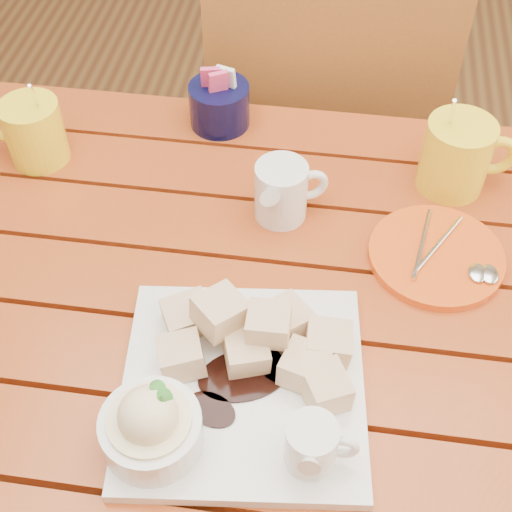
% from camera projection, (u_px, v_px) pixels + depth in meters
% --- Properties ---
extents(table, '(1.20, 0.79, 0.75)m').
position_uv_depth(table, '(237.00, 338.00, 1.01)').
color(table, maroon).
rests_on(table, ground).
extents(dessert_plate, '(0.31, 0.31, 0.11)m').
position_uv_depth(dessert_plate, '(226.00, 389.00, 0.79)').
color(dessert_plate, white).
rests_on(dessert_plate, table).
extents(coffee_mug_left, '(0.13, 0.09, 0.15)m').
position_uv_depth(coffee_mug_left, '(33.00, 131.00, 1.06)').
color(coffee_mug_left, yellow).
rests_on(coffee_mug_left, table).
extents(coffee_mug_right, '(0.14, 0.10, 0.16)m').
position_uv_depth(coffee_mug_right, '(458.00, 155.00, 1.02)').
color(coffee_mug_right, yellow).
rests_on(coffee_mug_right, table).
extents(cream_pitcher, '(0.11, 0.09, 0.09)m').
position_uv_depth(cream_pitcher, '(283.00, 191.00, 0.98)').
color(cream_pitcher, white).
rests_on(cream_pitcher, table).
extents(sugar_caddy, '(0.10, 0.10, 0.10)m').
position_uv_depth(sugar_caddy, '(219.00, 104.00, 1.13)').
color(sugar_caddy, black).
rests_on(sugar_caddy, table).
extents(orange_saucer, '(0.18, 0.18, 0.02)m').
position_uv_depth(orange_saucer, '(437.00, 256.00, 0.96)').
color(orange_saucer, '#E95214').
rests_on(orange_saucer, table).
extents(chair_far, '(0.49, 0.49, 0.91)m').
position_uv_depth(chair_far, '(318.00, 144.00, 1.49)').
color(chair_far, brown).
rests_on(chair_far, ground).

